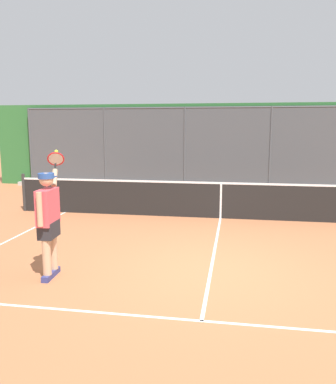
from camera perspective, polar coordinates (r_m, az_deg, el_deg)
The scene contains 5 objects.
ground_plane at distance 6.76m, azimuth 6.18°, elevation -11.29°, with size 60.00×60.00×0.00m, color #B76B42.
court_line_markings at distance 4.88m, azimuth 4.51°, elevation -19.78°, with size 8.75×10.33×0.01m.
fence_backdrop at distance 15.68m, azimuth 8.51°, elevation 6.49°, with size 18.89×1.37×3.26m.
tennis_net at distance 10.42m, azimuth 7.63°, elevation -1.13°, with size 11.24×0.09×1.07m.
tennis_player at distance 6.49m, azimuth -16.87°, elevation -3.40°, with size 0.54×1.38×1.98m.
Camera 1 is at (-0.37, 6.32, 2.38)m, focal length 36.99 mm.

